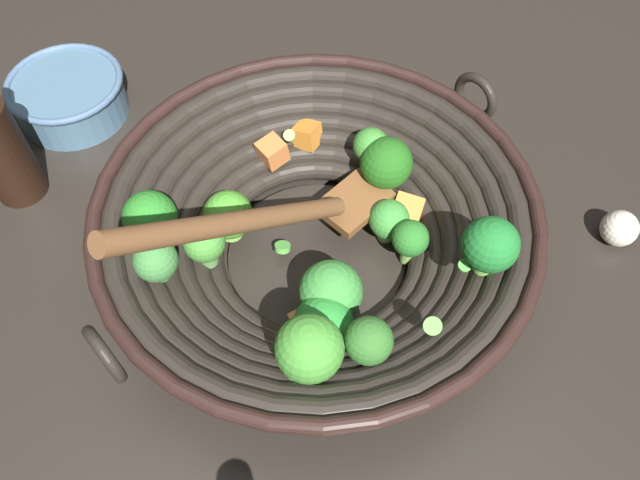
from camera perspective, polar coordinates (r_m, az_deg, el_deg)
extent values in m
plane|color=#28231E|center=(0.64, -0.30, -1.72)|extent=(4.00, 4.00, 0.00)
cylinder|color=black|center=(0.64, -0.30, -1.48)|extent=(0.18, 0.18, 0.01)
torus|color=black|center=(0.63, -0.31, -0.75)|extent=(0.23, 0.23, 0.02)
torus|color=black|center=(0.62, -0.31, -0.26)|extent=(0.26, 0.26, 0.02)
torus|color=black|center=(0.61, -0.31, 0.25)|extent=(0.29, 0.29, 0.02)
torus|color=black|center=(0.60, -0.32, 0.77)|extent=(0.31, 0.31, 0.02)
torus|color=black|center=(0.60, -0.32, 1.30)|extent=(0.34, 0.34, 0.02)
torus|color=black|center=(0.59, -0.33, 1.85)|extent=(0.37, 0.37, 0.02)
torus|color=black|center=(0.58, -0.33, 2.41)|extent=(0.40, 0.40, 0.02)
torus|color=black|center=(0.57, -0.34, 2.99)|extent=(0.42, 0.42, 0.01)
torus|color=black|center=(0.69, 13.91, 12.50)|extent=(0.05, 0.02, 0.05)
torus|color=black|center=(0.53, -18.94, -9.78)|extent=(0.05, 0.02, 0.05)
cylinder|color=#65A13E|center=(0.60, -14.57, 0.39)|extent=(0.02, 0.02, 0.02)
sphere|color=#2A8127|center=(0.58, -15.16, 2.00)|extent=(0.05, 0.05, 0.05)
cylinder|color=#6AAE48|center=(0.67, 5.88, 5.10)|extent=(0.03, 0.03, 0.02)
sphere|color=#21611A|center=(0.64, 6.12, 6.89)|extent=(0.05, 0.05, 0.05)
cylinder|color=#70B44C|center=(0.56, 14.57, -2.05)|extent=(0.02, 0.02, 0.02)
sphere|color=#1F752E|center=(0.54, 15.20, -0.42)|extent=(0.05, 0.05, 0.05)
cylinder|color=#55923F|center=(0.56, -14.23, -2.95)|extent=(0.01, 0.02, 0.01)
sphere|color=#40833E|center=(0.55, -14.68, -1.77)|extent=(0.04, 0.04, 0.04)
cylinder|color=#65A748|center=(0.53, -0.92, -11.30)|extent=(0.03, 0.03, 0.02)
sphere|color=#439232|center=(0.50, -0.97, -9.80)|extent=(0.06, 0.06, 0.06)
cylinder|color=#709C4B|center=(0.53, 4.26, -10.22)|extent=(0.02, 0.02, 0.02)
sphere|color=#326C29|center=(0.51, 4.43, -9.08)|extent=(0.04, 0.04, 0.04)
cylinder|color=#61994C|center=(0.60, -10.10, -1.49)|extent=(0.02, 0.02, 0.02)
sphere|color=#489237|center=(0.58, -10.47, -0.14)|extent=(0.04, 0.04, 0.04)
cylinder|color=#84B651|center=(0.62, 7.92, -1.20)|extent=(0.01, 0.01, 0.02)
sphere|color=#297327|center=(0.60, 8.20, 0.16)|extent=(0.04, 0.04, 0.04)
cylinder|color=#7CAF3F|center=(0.57, 0.32, -8.84)|extent=(0.03, 0.03, 0.02)
sphere|color=#288730|center=(0.55, 0.33, -7.53)|extent=(0.05, 0.05, 0.05)
cylinder|color=#75B449|center=(0.67, 4.48, 7.24)|extent=(0.02, 0.02, 0.02)
sphere|color=#3D8832|center=(0.65, 4.62, 8.57)|extent=(0.04, 0.04, 0.04)
cylinder|color=#77B149|center=(0.64, -8.03, 0.85)|extent=(0.03, 0.03, 0.02)
sphere|color=green|center=(0.62, -8.32, 2.27)|extent=(0.05, 0.05, 0.05)
cylinder|color=#88AF52|center=(0.64, 6.09, 0.57)|extent=(0.02, 0.02, 0.02)
sphere|color=#3C8E37|center=(0.62, 6.29, 1.87)|extent=(0.04, 0.04, 0.04)
cylinder|color=#689B3F|center=(0.59, 0.94, -6.25)|extent=(0.03, 0.03, 0.02)
sphere|color=#3B8C3A|center=(0.56, 0.98, -4.71)|extent=(0.06, 0.06, 0.06)
cube|color=orange|center=(0.68, -1.16, 9.49)|extent=(0.03, 0.03, 0.03)
cube|color=orange|center=(0.67, -4.33, 8.00)|extent=(0.03, 0.03, 0.03)
cube|color=orange|center=(0.57, -1.48, -7.46)|extent=(0.03, 0.03, 0.03)
cube|color=#DB8C3E|center=(0.64, 7.84, 2.42)|extent=(0.04, 0.04, 0.03)
cylinder|color=#99D166|center=(0.51, -2.17, -11.94)|extent=(0.02, 0.02, 0.01)
cylinder|color=#99D166|center=(0.67, -2.79, 9.43)|extent=(0.02, 0.02, 0.01)
cylinder|color=#6BC651|center=(0.52, 10.18, -7.69)|extent=(0.02, 0.02, 0.01)
cylinder|color=#6BC651|center=(0.53, -1.86, -9.10)|extent=(0.02, 0.02, 0.01)
cylinder|color=#56B247|center=(0.62, -3.42, -0.66)|extent=(0.02, 0.02, 0.01)
cylinder|color=#56B247|center=(0.55, 13.00, -2.25)|extent=(0.02, 0.02, 0.01)
cube|color=brown|center=(0.63, 3.19, 3.40)|extent=(0.05, 0.07, 0.01)
cylinder|color=brown|center=(0.49, -6.99, 1.78)|extent=(0.02, 0.23, 0.18)
cylinder|color=black|center=(0.73, -26.93, 7.11)|extent=(0.05, 0.05, 0.12)
cylinder|color=slate|center=(0.82, -21.71, 11.87)|extent=(0.13, 0.13, 0.05)
torus|color=slate|center=(0.80, -22.24, 13.06)|extent=(0.14, 0.14, 0.01)
cylinder|color=#6BC651|center=(0.81, -20.57, 12.16)|extent=(0.02, 0.02, 0.01)
cylinder|color=#6BC651|center=(0.80, -19.39, 12.20)|extent=(0.01, 0.01, 0.00)
cylinder|color=#56B247|center=(0.80, -21.17, 11.55)|extent=(0.02, 0.02, 0.01)
cylinder|color=#99D166|center=(0.83, -24.47, 11.48)|extent=(0.02, 0.02, 0.01)
sphere|color=silver|center=(0.71, 25.50, 0.96)|extent=(0.04, 0.04, 0.04)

